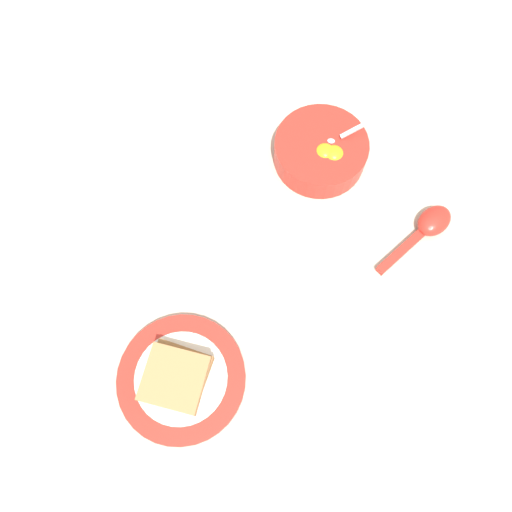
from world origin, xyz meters
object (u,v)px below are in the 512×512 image
at_px(toast_plate, 182,378).
at_px(soup_spoon, 428,226).
at_px(egg_bowl, 321,151).
at_px(toast_sandwich, 176,376).

bearing_deg(toast_plate, soup_spoon, -139.96).
xyz_separation_m(egg_bowl, toast_plate, (0.16, 0.39, -0.02)).
bearing_deg(toast_sandwich, soup_spoon, -140.27).
bearing_deg(toast_sandwich, toast_plate, -179.63).
height_order(toast_plate, toast_sandwich, toast_sandwich).
bearing_deg(toast_sandwich, egg_bowl, -112.50).
relative_size(egg_bowl, toast_sandwich, 1.59).
height_order(egg_bowl, toast_sandwich, egg_bowl).
bearing_deg(soup_spoon, egg_bowl, -29.96).
bearing_deg(soup_spoon, toast_plate, 40.04).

